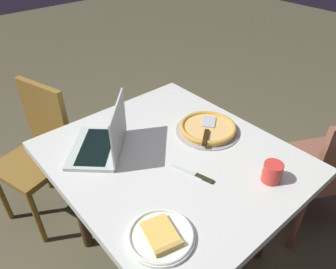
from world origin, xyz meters
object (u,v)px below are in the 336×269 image
(chair_near, at_px, (329,166))
(chair_far, at_px, (40,148))
(pizza_tray, at_px, (208,128))
(drink_cup, at_px, (272,172))
(dining_table, at_px, (172,168))
(laptop, at_px, (104,141))
(table_knife, at_px, (196,175))
(pizza_plate, at_px, (161,236))

(chair_near, distance_m, chair_far, 1.72)
(pizza_tray, distance_m, drink_cup, 0.44)
(dining_table, bearing_deg, laptop, 41.70)
(laptop, bearing_deg, chair_near, -124.30)
(dining_table, bearing_deg, drink_cup, -152.07)
(table_knife, xyz_separation_m, drink_cup, (-0.23, -0.23, 0.04))
(laptop, height_order, table_knife, laptop)
(laptop, bearing_deg, dining_table, -138.30)
(pizza_tray, bearing_deg, dining_table, 95.46)
(table_knife, relative_size, drink_cup, 2.30)
(pizza_plate, xyz_separation_m, table_knife, (0.15, -0.32, -0.01))
(table_knife, bearing_deg, dining_table, -4.34)
(laptop, distance_m, chair_near, 1.27)
(laptop, height_order, pizza_tray, laptop)
(dining_table, height_order, pizza_plate, pizza_plate)
(pizza_tray, relative_size, drink_cup, 3.71)
(table_knife, bearing_deg, chair_near, -108.57)
(dining_table, height_order, table_knife, table_knife)
(table_knife, bearing_deg, laptop, 26.00)
(laptop, xyz_separation_m, drink_cup, (-0.65, -0.44, -0.01))
(pizza_plate, distance_m, table_knife, 0.35)
(pizza_plate, height_order, drink_cup, drink_cup)
(pizza_tray, xyz_separation_m, chair_near, (-0.48, -0.53, -0.25))
(drink_cup, bearing_deg, chair_far, 26.26)
(laptop, xyz_separation_m, pizza_plate, (-0.57, 0.12, -0.04))
(pizza_plate, relative_size, chair_far, 0.27)
(laptop, distance_m, table_knife, 0.47)
(pizza_plate, relative_size, drink_cup, 2.72)
(pizza_plate, bearing_deg, laptop, -11.58)
(pizza_plate, height_order, table_knife, pizza_plate)
(pizza_tray, xyz_separation_m, drink_cup, (-0.43, 0.06, 0.03))
(chair_far, bearing_deg, drink_cup, -153.74)
(laptop, relative_size, pizza_plate, 1.64)
(laptop, bearing_deg, chair_far, 16.18)
(pizza_plate, xyz_separation_m, pizza_tray, (0.35, -0.61, 0.01))
(drink_cup, relative_size, chair_near, 0.10)
(drink_cup, bearing_deg, laptop, 33.68)
(dining_table, xyz_separation_m, drink_cup, (-0.41, -0.22, 0.13))
(pizza_tray, distance_m, table_knife, 0.35)
(pizza_plate, bearing_deg, chair_far, 2.27)
(laptop, relative_size, drink_cup, 4.45)
(pizza_tray, bearing_deg, laptop, 65.93)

